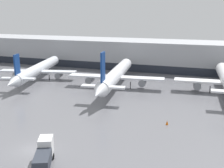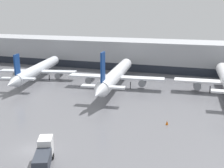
# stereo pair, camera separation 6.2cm
# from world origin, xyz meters

# --- Properties ---
(ground_plane) EXTENTS (320.00, 320.00, 0.00)m
(ground_plane) POSITION_xyz_m (0.00, 0.00, 0.00)
(ground_plane) COLOR slate
(terminal_building) EXTENTS (160.00, 30.34, 9.00)m
(terminal_building) POSITION_xyz_m (0.20, 61.92, 4.50)
(terminal_building) COLOR #9EA0A5
(terminal_building) RESTS_ON ground_plane
(parked_jet_2) EXTENTS (21.10, 35.82, 8.65)m
(parked_jet_2) POSITION_xyz_m (-22.81, 35.67, 2.69)
(parked_jet_2) COLOR silver
(parked_jet_2) RESTS_ON ground_plane
(parked_jet_4) EXTENTS (23.40, 37.42, 10.39)m
(parked_jet_4) POSITION_xyz_m (0.23, 34.17, 3.17)
(parked_jet_4) COLOR silver
(parked_jet_4) RESTS_ON ground_plane
(service_truck_2) EXTENTS (3.91, 5.95, 2.91)m
(service_truck_2) POSITION_xyz_m (3.84, -2.91, 1.57)
(service_truck_2) COLOR #2D333D
(service_truck_2) RESTS_ON ground_plane
(traffic_cone_2) EXTENTS (0.45, 0.45, 0.71)m
(traffic_cone_2) POSITION_xyz_m (15.64, 14.72, 0.35)
(traffic_cone_2) COLOR orange
(traffic_cone_2) RESTS_ON ground_plane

